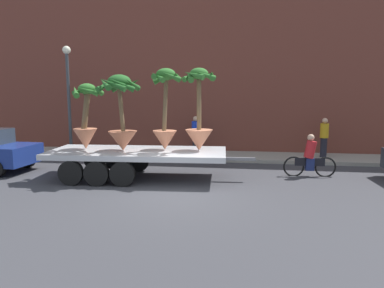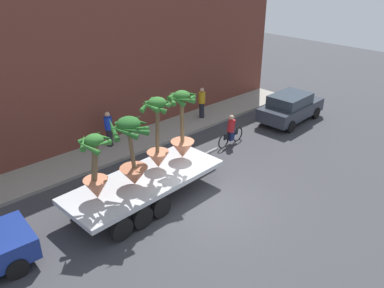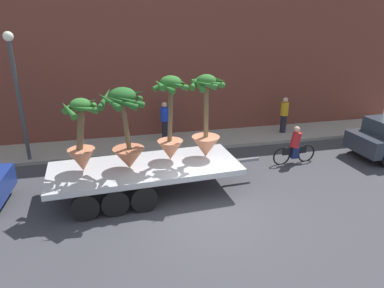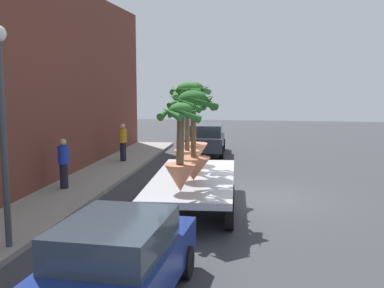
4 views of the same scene
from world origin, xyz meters
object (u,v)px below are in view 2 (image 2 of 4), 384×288
Objects in this scene: cyclist at (231,131)px; potted_palm_middle at (182,130)px; parked_car at (291,107)px; pedestrian_far_left at (109,128)px; potted_palm_extra at (158,136)px; potted_palm_front at (96,171)px; potted_palm_rear at (132,153)px; flatbed_trailer at (140,186)px; pedestrian_near_gate at (202,102)px.

potted_palm_middle is at bearing -167.60° from cyclist.
potted_palm_middle reaches higher than cyclist.
pedestrian_far_left is (-9.12, 3.79, 0.22)m from parked_car.
potted_palm_extra is 1.63× the size of pedestrian_far_left.
potted_palm_middle is 0.67× the size of parked_car.
potted_palm_front is 5.72m from pedestrian_far_left.
potted_palm_front is at bearing -174.43° from potted_palm_extra.
potted_palm_rear is at bearing -163.93° from potted_palm_extra.
potted_palm_rear is (-0.28, -0.06, 1.47)m from flatbed_trailer.
flatbed_trailer is at bearing -169.37° from cyclist.
flatbed_trailer is 6.30m from cyclist.
potted_palm_middle is 1.19m from potted_palm_extra.
potted_palm_extra reaches higher than pedestrian_near_gate.
potted_palm_extra is at bearing -170.86° from cyclist.
potted_palm_rear reaches higher than parked_car.
potted_palm_rear is 8.84m from pedestrian_near_gate.
potted_palm_extra is 0.67× the size of parked_car.
potted_palm_rear is 0.92× the size of potted_palm_extra.
flatbed_trailer is at bearing -2.96° from potted_palm_front.
parked_car reaches higher than flatbed_trailer.
potted_palm_front is (-3.95, -0.23, -0.17)m from potted_palm_middle.
potted_palm_front is (-1.32, 0.15, -0.25)m from potted_palm_rear.
pedestrian_near_gate is 5.68m from pedestrian_far_left.
flatbed_trailer is 1.95m from potted_palm_extra.
flatbed_trailer is 2.76× the size of potted_palm_rear.
pedestrian_far_left is at bearing 99.23° from potted_palm_middle.
potted_palm_extra reaches higher than cyclist.
potted_palm_rear is 1.50× the size of pedestrian_near_gate.
parked_car is at bearing 4.08° from potted_palm_middle.
potted_palm_middle is at bearing -80.77° from pedestrian_far_left.
potted_palm_extra is (-1.18, 0.04, 0.13)m from potted_palm_middle.
potted_palm_extra is at bearing -147.03° from pedestrian_near_gate.
cyclist is at bearing 12.40° from potted_palm_middle.
cyclist is 4.58m from parked_car.
flatbed_trailer is at bearing 12.76° from potted_palm_rear.
pedestrian_far_left is (-4.55, 3.54, 0.37)m from cyclist.
potted_palm_middle is 4.21m from cyclist.
potted_palm_extra is 5.34m from cyclist.
potted_palm_front is 9.91m from pedestrian_near_gate.
potted_palm_rear reaches higher than cyclist.
pedestrian_near_gate is at bearing 30.12° from potted_palm_rear.
potted_palm_rear is 6.77m from cyclist.
potted_palm_extra is at bearing 5.57° from potted_palm_front.
pedestrian_far_left reaches higher than cyclist.
potted_palm_rear is at bearing -149.88° from pedestrian_near_gate.
potted_palm_rear is at bearing -174.93° from parked_car.
potted_palm_front is at bearing -176.61° from potted_palm_middle.
pedestrian_far_left is (1.91, 4.77, -1.20)m from potted_palm_rear.
potted_palm_middle is 1.00× the size of potted_palm_extra.
pedestrian_near_gate reaches higher than parked_car.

